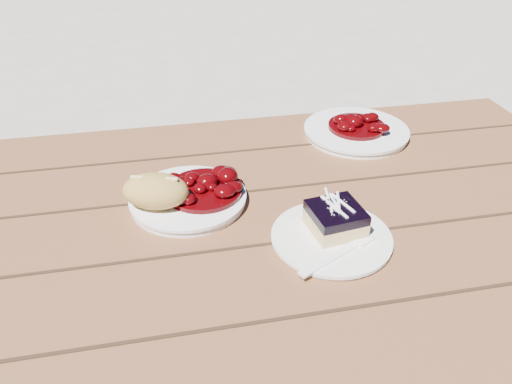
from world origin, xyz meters
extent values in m
cube|color=brown|center=(0.00, 0.00, 0.72)|extent=(2.00, 0.80, 0.05)
cube|color=brown|center=(0.88, 0.32, 0.35)|extent=(0.07, 0.07, 0.70)
cube|color=brown|center=(0.00, 0.65, 0.44)|extent=(1.80, 0.25, 0.04)
cube|color=brown|center=(0.80, 0.65, 0.21)|extent=(0.06, 0.06, 0.42)
cylinder|color=white|center=(0.18, 0.06, 0.76)|extent=(0.21, 0.21, 0.02)
ellipsoid|color=#B48F45|center=(0.12, 0.04, 0.80)|extent=(0.13, 0.11, 0.06)
cylinder|color=white|center=(0.40, -0.09, 0.76)|extent=(0.19, 0.19, 0.01)
cube|color=#DABA77|center=(0.41, -0.08, 0.77)|extent=(0.09, 0.09, 0.03)
cube|color=black|center=(0.41, -0.08, 0.80)|extent=(0.09, 0.09, 0.02)
cylinder|color=white|center=(0.58, 0.27, 0.76)|extent=(0.23, 0.23, 0.02)
camera|label=1|loc=(0.15, -0.70, 1.27)|focal=35.00mm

